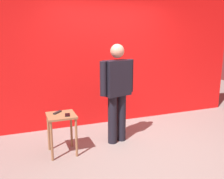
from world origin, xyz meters
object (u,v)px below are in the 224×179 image
object	(u,v)px
side_table	(62,123)
standing_person	(117,89)
cell_phone	(67,115)
tv_remote	(57,112)

from	to	relation	value
side_table	standing_person	bearing A→B (deg)	6.39
cell_phone	tv_remote	distance (m)	0.20
standing_person	cell_phone	bearing A→B (deg)	-168.60
standing_person	tv_remote	distance (m)	1.04
standing_person	side_table	world-z (taller)	standing_person
standing_person	cell_phone	distance (m)	0.94
standing_person	tv_remote	world-z (taller)	standing_person
cell_phone	standing_person	bearing A→B (deg)	21.41
standing_person	side_table	size ratio (longest dim) A/B	2.64
cell_phone	tv_remote	xyz separation A→B (m)	(-0.12, 0.16, 0.01)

